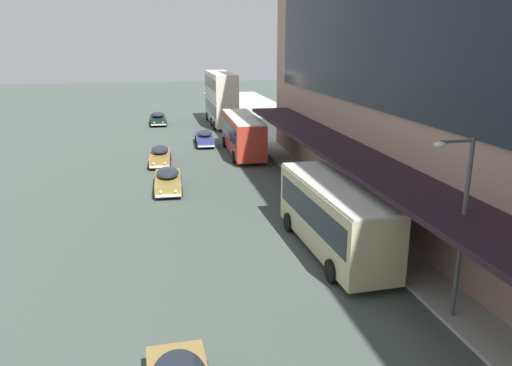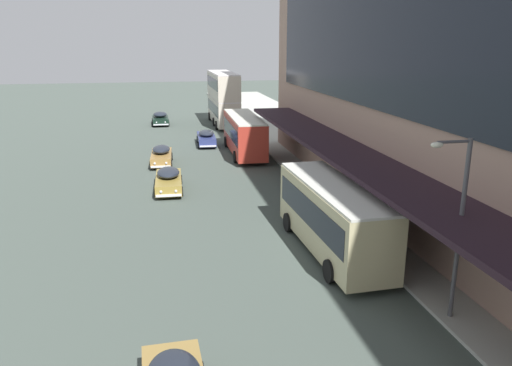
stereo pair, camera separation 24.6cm
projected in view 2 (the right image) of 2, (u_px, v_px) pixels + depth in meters
transit_bus_kerbside_front at (244, 133)px, 44.12m from camera, size 2.87×10.17×3.42m
transit_bus_kerbside_rear at (333, 214)px, 23.41m from camera, size 2.93×9.36×3.39m
transit_bus_kerbside_far at (223, 97)px, 59.47m from camera, size 2.82×11.01×6.20m
sedan_trailing_mid at (161, 155)px, 40.84m from camera, size 1.91×4.79×1.51m
sedan_trailing_near at (206, 138)px, 48.32m from camera, size 1.89×4.91×1.49m
sedan_second_near at (160, 119)px, 60.07m from camera, size 2.02×4.38×1.55m
sedan_second_mid at (169, 180)px, 33.72m from camera, size 1.96×4.98×1.47m
street_lamp at (457, 217)px, 17.05m from camera, size 1.50×0.28×6.56m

